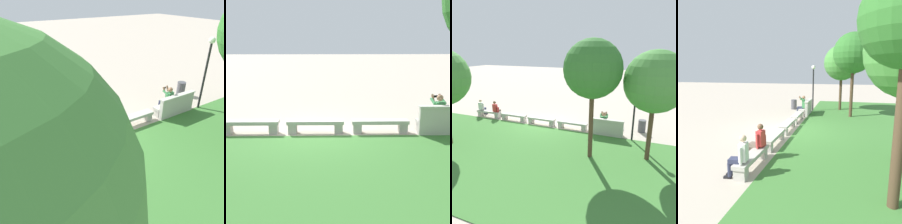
# 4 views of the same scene
# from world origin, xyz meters

# --- Properties ---
(ground_plane) EXTENTS (80.00, 80.00, 0.00)m
(ground_plane) POSITION_xyz_m (0.00, 0.00, 0.00)
(ground_plane) COLOR #B2A593
(grass_strip) EXTENTS (22.69, 8.00, 0.03)m
(grass_strip) POSITION_xyz_m (0.00, 4.38, 0.01)
(grass_strip) COLOR #3D7533
(grass_strip) RESTS_ON ground
(bench_main) EXTENTS (1.92, 0.40, 0.45)m
(bench_main) POSITION_xyz_m (-4.39, 0.00, 0.30)
(bench_main) COLOR #B7B2A8
(bench_main) RESTS_ON ground
(bench_near) EXTENTS (1.92, 0.40, 0.45)m
(bench_near) POSITION_xyz_m (-2.19, 0.00, 0.30)
(bench_near) COLOR #B7B2A8
(bench_near) RESTS_ON ground
(bench_mid) EXTENTS (1.92, 0.40, 0.45)m
(bench_mid) POSITION_xyz_m (0.00, 0.00, 0.30)
(bench_mid) COLOR #B7B2A8
(bench_mid) RESTS_ON ground
(bench_far) EXTENTS (1.92, 0.40, 0.45)m
(bench_far) POSITION_xyz_m (2.19, 0.00, 0.30)
(bench_far) COLOR #B7B2A8
(bench_far) RESTS_ON ground
(bench_end) EXTENTS (1.92, 0.40, 0.45)m
(bench_end) POSITION_xyz_m (4.39, 0.00, 0.30)
(bench_end) COLOR #B7B2A8
(bench_end) RESTS_ON ground
(backrest_wall_with_plaque) EXTENTS (1.99, 0.24, 1.01)m
(backrest_wall_with_plaque) POSITION_xyz_m (-4.39, 0.34, 0.52)
(backrest_wall_with_plaque) COLOR #B7B2A8
(backrest_wall_with_plaque) RESTS_ON ground
(person_photographer) EXTENTS (0.52, 0.76, 1.32)m
(person_photographer) POSITION_xyz_m (-4.14, -0.08, 0.74)
(person_photographer) COLOR black
(person_photographer) RESTS_ON ground
(person_distant) EXTENTS (0.48, 0.70, 1.26)m
(person_distant) POSITION_xyz_m (3.74, -0.07, 0.67)
(person_distant) COLOR black
(person_distant) RESTS_ON ground
(person_companion) EXTENTS (0.48, 0.70, 1.26)m
(person_companion) POSITION_xyz_m (5.05, -0.07, 0.67)
(person_companion) COLOR black
(person_companion) RESTS_ON ground
(backpack) EXTENTS (0.28, 0.24, 0.43)m
(backpack) POSITION_xyz_m (3.62, 0.02, 0.63)
(backpack) COLOR maroon
(backpack) RESTS_ON bench_end
(tree_behind_wall) EXTENTS (2.52, 2.52, 5.33)m
(tree_behind_wall) POSITION_xyz_m (-4.23, 3.13, 4.05)
(tree_behind_wall) COLOR #4C3826
(tree_behind_wall) RESTS_ON ground
(tree_right_background) EXTENTS (2.61, 2.61, 4.88)m
(tree_right_background) POSITION_xyz_m (-6.71, 2.40, 3.56)
(tree_right_background) COLOR #4C3826
(tree_right_background) RESTS_ON ground
(trash_bin) EXTENTS (0.44, 0.44, 0.75)m
(trash_bin) POSITION_xyz_m (-6.26, -1.12, 0.38)
(trash_bin) COLOR #4C4C51
(trash_bin) RESTS_ON ground
(lamp_post) EXTENTS (0.28, 0.28, 3.37)m
(lamp_post) POSITION_xyz_m (-5.85, 0.43, 2.24)
(lamp_post) COLOR black
(lamp_post) RESTS_ON ground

